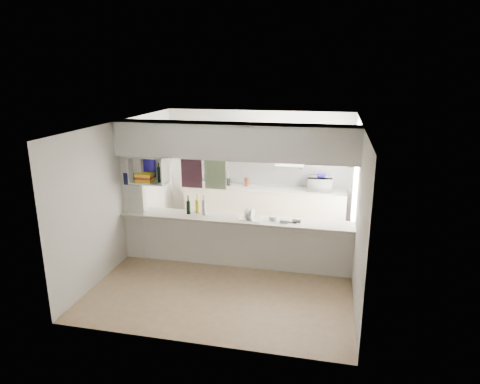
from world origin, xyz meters
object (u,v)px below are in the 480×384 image
(microwave, at_px, (320,184))
(dish_rack, at_px, (251,215))
(bowl, at_px, (321,176))
(wine_bottles, at_px, (197,207))

(microwave, distance_m, dish_rack, 2.42)
(bowl, relative_size, wine_bottles, 0.59)
(microwave, xyz_separation_m, wine_bottles, (-2.13, -2.08, -0.01))
(bowl, xyz_separation_m, wine_bottles, (-2.15, -2.09, -0.18))
(microwave, xyz_separation_m, dish_rack, (-1.10, -2.15, -0.06))
(dish_rack, bearing_deg, microwave, 72.94)
(bowl, bearing_deg, wine_bottles, -135.90)
(microwave, bearing_deg, dish_rack, 61.05)
(microwave, relative_size, wine_bottles, 1.38)
(dish_rack, bearing_deg, bowl, 72.47)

